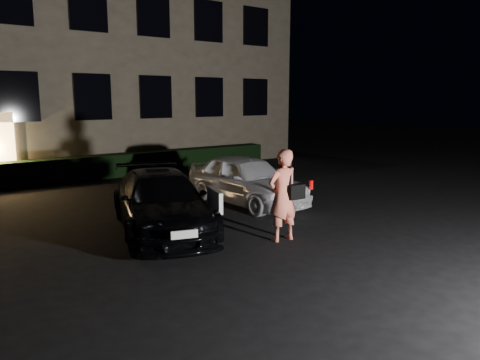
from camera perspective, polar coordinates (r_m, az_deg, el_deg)
ground at (r=9.49m, az=6.91°, el=-8.24°), size 80.00×80.00×0.00m
building at (r=22.55m, az=-21.59°, el=17.03°), size 20.00×8.11×12.00m
hedge at (r=18.26m, az=-16.62°, el=1.56°), size 15.00×0.70×0.85m
sedan at (r=10.58m, az=-9.57°, el=-2.67°), size 3.17×4.92×1.32m
hatch at (r=13.13m, az=0.76°, el=0.04°), size 1.71×4.09×1.39m
man at (r=9.73m, az=5.28°, el=-1.85°), size 0.80×0.50×1.93m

